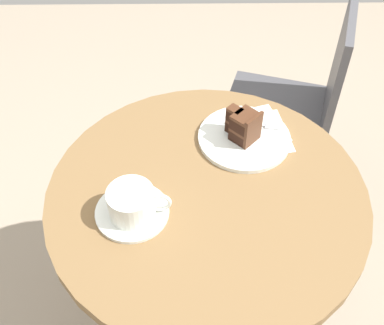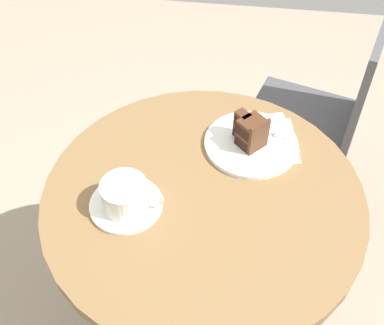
% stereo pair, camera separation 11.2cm
% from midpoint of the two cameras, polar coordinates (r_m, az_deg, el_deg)
% --- Properties ---
extents(cafe_table, '(0.75, 0.75, 0.75)m').
position_cam_midpoint_polar(cafe_table, '(1.21, 3.92, -7.58)').
color(cafe_table, brown).
rests_on(cafe_table, ground).
extents(saucer, '(0.17, 0.17, 0.01)m').
position_cam_midpoint_polar(saucer, '(1.09, -4.92, -5.13)').
color(saucer, silver).
rests_on(saucer, cafe_table).
extents(coffee_cup, '(0.14, 0.10, 0.07)m').
position_cam_midpoint_polar(coffee_cup, '(1.05, -4.90, -4.03)').
color(coffee_cup, silver).
rests_on(coffee_cup, saucer).
extents(teaspoon, '(0.09, 0.06, 0.00)m').
position_cam_midpoint_polar(teaspoon, '(1.09, -2.62, -4.08)').
color(teaspoon, silver).
rests_on(teaspoon, saucer).
extents(cake_plate, '(0.24, 0.24, 0.01)m').
position_cam_midpoint_polar(cake_plate, '(1.23, 9.62, 2.07)').
color(cake_plate, silver).
rests_on(cake_plate, cafe_table).
extents(cake_slice, '(0.09, 0.09, 0.09)m').
position_cam_midpoint_polar(cake_slice, '(1.19, 9.64, 3.49)').
color(cake_slice, black).
rests_on(cake_slice, cake_plate).
extents(fork, '(0.14, 0.03, 0.00)m').
position_cam_midpoint_polar(fork, '(1.25, 11.46, 3.40)').
color(fork, silver).
rests_on(fork, cake_plate).
extents(napkin, '(0.19, 0.21, 0.00)m').
position_cam_midpoint_polar(napkin, '(1.25, 11.06, 2.74)').
color(napkin, silver).
rests_on(napkin, cafe_table).
extents(cafe_chair, '(0.47, 0.47, 0.87)m').
position_cam_midpoint_polar(cafe_chair, '(1.75, 17.66, 5.71)').
color(cafe_chair, '#4C4C51').
rests_on(cafe_chair, ground).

